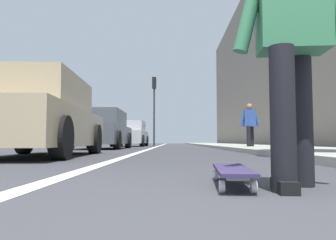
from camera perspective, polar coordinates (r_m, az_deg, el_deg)
name	(u,v)px	position (r m, az deg, el deg)	size (l,w,h in m)	color
ground_plane	(180,150)	(10.92, 2.13, -5.28)	(80.00, 80.00, 0.00)	#38383D
lane_stripe_white	(159,146)	(20.93, -1.58, -4.57)	(52.00, 0.16, 0.01)	silver
sidewalk_curb	(230,145)	(19.21, 10.84, -4.41)	(52.00, 3.20, 0.11)	#9E9B93
building_facade	(263,58)	(24.54, 16.33, 10.39)	(40.00, 1.20, 12.48)	gray
skateboard	(232,171)	(2.13, 11.15, -8.77)	(0.85, 0.27, 0.11)	white
skater_person	(292,33)	(2.17, 20.89, 14.10)	(0.45, 0.72, 1.64)	black
parked_car_near	(39,118)	(6.64, -21.75, 0.31)	(4.35, 2.00, 1.50)	tan
parked_car_mid	(102,130)	(12.99, -11.51, -1.78)	(4.50, 1.89, 1.49)	#4C5156
parked_car_far	(131,134)	(19.48, -6.59, -2.50)	(4.29, 1.91, 1.49)	#B7B7BC
traffic_light	(154,99)	(22.44, -2.44, 3.77)	(0.33, 0.28, 4.74)	#2D2D2D
pedestrian_distant	(250,123)	(11.86, 14.17, -0.54)	(0.46, 0.71, 1.63)	black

